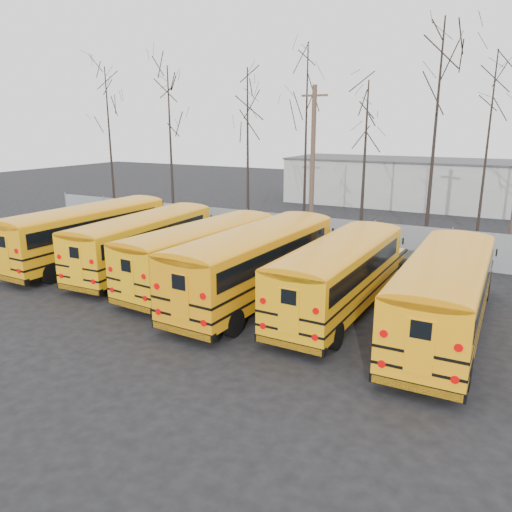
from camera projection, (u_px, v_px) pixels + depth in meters
The scene contains 17 objects.
ground at pixel (187, 316), 19.32m from camera, with size 120.00×120.00×0.00m, color black.
fence at pixel (307, 233), 29.29m from camera, with size 40.00×0.04×2.00m, color gray.
distant_building at pixel (412, 183), 45.15m from camera, with size 22.00×8.00×4.00m, color #B0AFAB.
bus_a at pixel (90, 229), 26.23m from camera, with size 2.86×11.26×3.13m.
bus_b at pixel (146, 238), 24.79m from camera, with size 2.82×10.58×2.93m.
bus_c at pixel (204, 249), 22.63m from camera, with size 3.27×10.59×2.92m.
bus_d at pixel (258, 258), 20.52m from camera, with size 3.19×11.44×3.17m.
bus_e at pixel (342, 269), 19.35m from camera, with size 2.68×10.63×2.96m.
bus_f at pixel (445, 288), 16.96m from camera, with size 2.61×10.89×3.04m.
utility_pole_left at pixel (313, 161), 31.80m from camera, with size 1.70×0.30×9.52m.
tree_0 at pixel (110, 142), 40.47m from camera, with size 0.26×0.26×11.52m, color black.
tree_1 at pixel (171, 149), 34.57m from camera, with size 0.26×0.26×10.95m, color black.
tree_2 at pixel (248, 153), 33.00m from camera, with size 0.26×0.26×10.68m, color black.
tree_3 at pixel (306, 142), 32.30m from camera, with size 0.26×0.26×12.08m, color black.
tree_4 at pixel (364, 165), 29.61m from camera, with size 0.26×0.26×9.62m, color black.
tree_5 at pixel (434, 138), 28.48m from camera, with size 0.26×0.26×12.84m, color black.
tree_6 at pixel (486, 156), 27.40m from camera, with size 0.26×0.26×10.98m, color black.
Camera 1 is at (10.89, -14.67, 7.22)m, focal length 35.00 mm.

